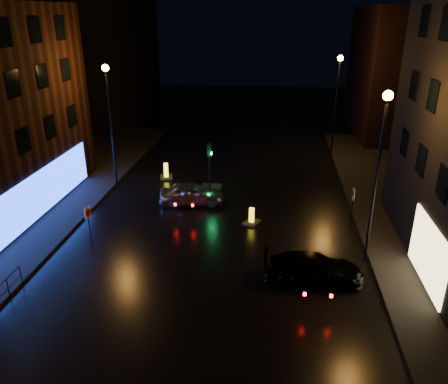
{
  "coord_description": "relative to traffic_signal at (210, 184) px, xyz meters",
  "views": [
    {
      "loc": [
        3.04,
        -13.48,
        11.49
      ],
      "look_at": [
        0.58,
        7.28,
        2.8
      ],
      "focal_mm": 35.0,
      "sensor_mm": 36.0,
      "label": 1
    }
  ],
  "objects": [
    {
      "name": "street_lamp_rnear",
      "position": [
        9.0,
        -8.0,
        5.06
      ],
      "size": [
        0.44,
        0.44,
        8.37
      ],
      "color": "black",
      "rests_on": "ground"
    },
    {
      "name": "bollard_far",
      "position": [
        -3.58,
        2.14,
        -0.25
      ],
      "size": [
        1.16,
        1.49,
        1.15
      ],
      "rotation": [
        0.0,
        0.0,
        0.24
      ],
      "color": "black",
      "rests_on": "ground"
    },
    {
      "name": "building_far_right",
      "position": [
        16.2,
        18.0,
        5.5
      ],
      "size": [
        8.0,
        14.0,
        12.0
      ],
      "primitive_type": "cube",
      "color": "black",
      "rests_on": "ground"
    },
    {
      "name": "silver_hatchback",
      "position": [
        -0.84,
        -2.19,
        0.19
      ],
      "size": [
        4.23,
        2.17,
        1.38
      ],
      "primitive_type": "imported",
      "rotation": [
        0.0,
        0.0,
        1.71
      ],
      "color": "#B3B7BC",
      "rests_on": "ground"
    },
    {
      "name": "street_lamp_lfar",
      "position": [
        -6.6,
        -0.0,
        5.06
      ],
      "size": [
        0.44,
        0.44,
        8.37
      ],
      "color": "black",
      "rests_on": "ground"
    },
    {
      "name": "traffic_signal",
      "position": [
        0.0,
        0.0,
        0.0
      ],
      "size": [
        1.4,
        2.4,
        3.45
      ],
      "color": "black",
      "rests_on": "ground"
    },
    {
      "name": "dark_sedan",
      "position": [
        6.28,
        -10.13,
        0.15
      ],
      "size": [
        4.62,
        2.09,
        1.31
      ],
      "primitive_type": "imported",
      "rotation": [
        0.0,
        0.0,
        1.63
      ],
      "color": "black",
      "rests_on": "ground"
    },
    {
      "name": "ground",
      "position": [
        1.2,
        -14.0,
        -0.5
      ],
      "size": [
        120.0,
        120.0,
        0.0
      ],
      "primitive_type": "plane",
      "color": "black",
      "rests_on": "ground"
    },
    {
      "name": "building_far_left",
      "position": [
        -14.8,
        21.0,
        6.5
      ],
      "size": [
        8.0,
        16.0,
        14.0
      ],
      "primitive_type": "cube",
      "color": "black",
      "rests_on": "ground"
    },
    {
      "name": "street_lamp_rfar",
      "position": [
        9.0,
        8.0,
        5.06
      ],
      "size": [
        0.44,
        0.44,
        8.37
      ],
      "color": "black",
      "rests_on": "ground"
    },
    {
      "name": "road_sign_right",
      "position": [
        8.95,
        -3.58,
        1.03
      ],
      "size": [
        0.07,
        0.49,
        2.04
      ],
      "rotation": [
        0.0,
        0.0,
        3.16
      ],
      "color": "black",
      "rests_on": "ground"
    },
    {
      "name": "road_sign_left",
      "position": [
        -5.3,
        -7.78,
        1.03
      ],
      "size": [
        0.16,
        0.49,
        2.04
      ],
      "rotation": [
        0.0,
        0.0,
        -0.23
      ],
      "color": "black",
      "rests_on": "ground"
    },
    {
      "name": "bollard_near",
      "position": [
        3.15,
        -4.58,
        -0.29
      ],
      "size": [
        1.14,
        1.33,
        0.98
      ],
      "rotation": [
        0.0,
        0.0,
        -0.42
      ],
      "color": "black",
      "rests_on": "ground"
    }
  ]
}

